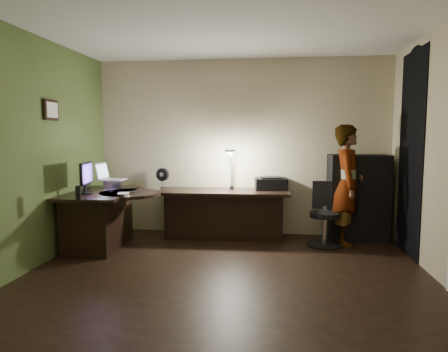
# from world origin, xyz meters

# --- Properties ---
(floor) EXTENTS (4.50, 4.00, 0.01)m
(floor) POSITION_xyz_m (0.00, 0.00, -0.01)
(floor) COLOR black
(floor) RESTS_ON ground
(ceiling) EXTENTS (4.50, 4.00, 0.01)m
(ceiling) POSITION_xyz_m (0.00, 0.00, 2.71)
(ceiling) COLOR silver
(ceiling) RESTS_ON floor
(wall_back) EXTENTS (4.50, 0.01, 2.70)m
(wall_back) POSITION_xyz_m (0.00, 2.00, 1.35)
(wall_back) COLOR #BBAF87
(wall_back) RESTS_ON floor
(wall_front) EXTENTS (4.50, 0.01, 2.70)m
(wall_front) POSITION_xyz_m (0.00, -2.00, 1.35)
(wall_front) COLOR #BBAF87
(wall_front) RESTS_ON floor
(wall_left) EXTENTS (0.01, 4.00, 2.70)m
(wall_left) POSITION_xyz_m (-2.25, 0.00, 1.35)
(wall_left) COLOR #BBAF87
(wall_left) RESTS_ON floor
(green_wall_overlay) EXTENTS (0.00, 4.00, 2.70)m
(green_wall_overlay) POSITION_xyz_m (-2.24, 0.00, 1.35)
(green_wall_overlay) COLOR #4A5F2C
(green_wall_overlay) RESTS_ON floor
(arched_doorway) EXTENTS (0.01, 0.90, 2.60)m
(arched_doorway) POSITION_xyz_m (2.24, 1.15, 1.30)
(arched_doorway) COLOR black
(arched_doorway) RESTS_ON floor
(framed_picture) EXTENTS (0.04, 0.30, 0.25)m
(framed_picture) POSITION_xyz_m (-2.22, 0.45, 1.85)
(framed_picture) COLOR black
(framed_picture) RESTS_ON wall_left
(desk_left) EXTENTS (0.89, 1.38, 0.77)m
(desk_left) POSITION_xyz_m (-1.83, 0.95, 0.39)
(desk_left) COLOR black
(desk_left) RESTS_ON floor
(desk_right) EXTENTS (1.95, 0.74, 0.72)m
(desk_right) POSITION_xyz_m (-0.23, 1.63, 0.36)
(desk_right) COLOR black
(desk_right) RESTS_ON floor
(cabinet) EXTENTS (0.86, 0.47, 1.26)m
(cabinet) POSITION_xyz_m (1.74, 1.78, 0.63)
(cabinet) COLOR black
(cabinet) RESTS_ON floor
(laptop_stand) EXTENTS (0.28, 0.25, 0.10)m
(laptop_stand) POSITION_xyz_m (-1.82, 1.36, 0.84)
(laptop_stand) COLOR silver
(laptop_stand) RESTS_ON desk_left
(laptop) EXTENTS (0.38, 0.36, 0.25)m
(laptop) POSITION_xyz_m (-1.82, 1.36, 1.01)
(laptop) COLOR silver
(laptop) RESTS_ON laptop_stand
(monitor) EXTENTS (0.16, 0.45, 0.29)m
(monitor) POSITION_xyz_m (-1.94, 0.71, 0.93)
(monitor) COLOR black
(monitor) RESTS_ON desk_left
(mouse) EXTENTS (0.08, 0.11, 0.04)m
(mouse) POSITION_xyz_m (-1.26, 0.40, 0.80)
(mouse) COLOR silver
(mouse) RESTS_ON desk_left
(phone) EXTENTS (0.11, 0.15, 0.01)m
(phone) POSITION_xyz_m (-1.37, 0.91, 0.79)
(phone) COLOR black
(phone) RESTS_ON desk_left
(pen) EXTENTS (0.01, 0.13, 0.01)m
(pen) POSITION_xyz_m (-1.66, 0.89, 0.79)
(pen) COLOR black
(pen) RESTS_ON desk_left
(speaker) EXTENTS (0.08, 0.08, 0.17)m
(speaker) POSITION_xyz_m (-1.76, 0.19, 0.87)
(speaker) COLOR black
(speaker) RESTS_ON desk_left
(notepad) EXTENTS (0.18, 0.22, 0.01)m
(notepad) POSITION_xyz_m (-1.43, 0.74, 0.79)
(notepad) COLOR silver
(notepad) RESTS_ON desk_left
(desk_fan) EXTENTS (0.23, 0.16, 0.32)m
(desk_fan) POSITION_xyz_m (-1.22, 1.88, 0.87)
(desk_fan) COLOR black
(desk_fan) RESTS_ON desk_right
(headphones) EXTENTS (0.19, 0.12, 0.08)m
(headphones) POSITION_xyz_m (0.53, 1.74, 0.75)
(headphones) COLOR #0F0A90
(headphones) RESTS_ON desk_right
(printer) EXTENTS (0.51, 0.42, 0.21)m
(printer) POSITION_xyz_m (0.47, 1.80, 0.82)
(printer) COLOR black
(printer) RESTS_ON desk_right
(desk_lamp) EXTENTS (0.20, 0.32, 0.66)m
(desk_lamp) POSITION_xyz_m (-0.12, 1.79, 1.04)
(desk_lamp) COLOR black
(desk_lamp) RESTS_ON desk_right
(office_chair) EXTENTS (0.54, 0.54, 0.89)m
(office_chair) POSITION_xyz_m (1.22, 1.39, 0.44)
(office_chair) COLOR black
(office_chair) RESTS_ON floor
(person) EXTENTS (0.50, 0.66, 1.69)m
(person) POSITION_xyz_m (1.54, 1.53, 0.84)
(person) COLOR #D8A88C
(person) RESTS_ON floor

